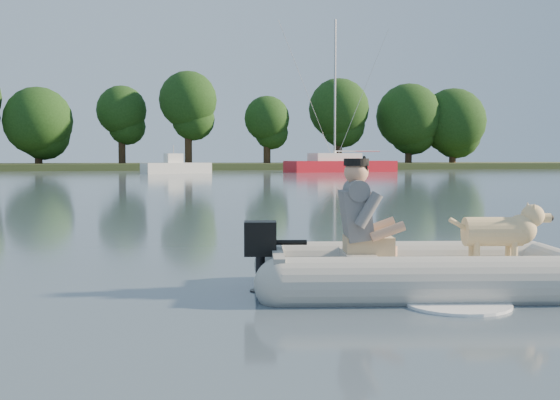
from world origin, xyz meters
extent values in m
plane|color=slate|center=(0.00, 0.00, 0.00)|extent=(160.00, 160.00, 0.00)
cube|color=#47512D|center=(0.00, 62.00, 0.25)|extent=(160.00, 12.00, 0.70)
cylinder|color=#332316|center=(-9.90, 61.33, 1.47)|extent=(0.70, 0.70, 2.94)
sphere|color=#1F4717|center=(-9.90, 61.33, 4.49)|extent=(6.27, 6.27, 6.27)
cylinder|color=#332316|center=(-2.42, 61.95, 1.84)|extent=(0.70, 0.70, 3.67)
sphere|color=#1F4717|center=(-2.42, 61.95, 5.61)|extent=(4.69, 4.69, 4.69)
cylinder|color=#332316|center=(3.70, 60.15, 2.15)|extent=(0.70, 0.70, 4.29)
sphere|color=#1F4717|center=(3.70, 60.15, 6.56)|extent=(5.43, 5.43, 5.43)
cylinder|color=#332316|center=(11.30, 60.43, 1.61)|extent=(0.70, 0.70, 3.21)
sphere|color=#1F4717|center=(11.30, 60.43, 4.91)|extent=(4.41, 4.41, 4.41)
cylinder|color=#332316|center=(18.70, 61.04, 1.97)|extent=(0.70, 0.70, 3.94)
sphere|color=#1F4717|center=(18.70, 61.04, 6.02)|extent=(6.03, 6.03, 6.03)
cylinder|color=#332316|center=(26.27, 61.31, 1.76)|extent=(0.70, 0.70, 3.52)
sphere|color=#1F4717|center=(26.27, 61.31, 5.37)|extent=(6.68, 6.68, 6.68)
cylinder|color=#332316|center=(31.05, 61.08, 1.61)|extent=(0.70, 0.70, 3.21)
sphere|color=#1F4717|center=(31.05, 61.08, 4.91)|extent=(6.79, 6.79, 6.79)
cube|color=red|center=(15.01, 48.24, 0.34)|extent=(9.36, 4.28, 1.13)
cube|color=white|center=(14.45, 48.14, 1.18)|extent=(4.25, 2.70, 0.68)
cylinder|color=#A5A5AA|center=(14.45, 48.14, 6.54)|extent=(0.18, 0.18, 11.28)
camera|label=1|loc=(-1.82, -6.31, 1.28)|focal=45.00mm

